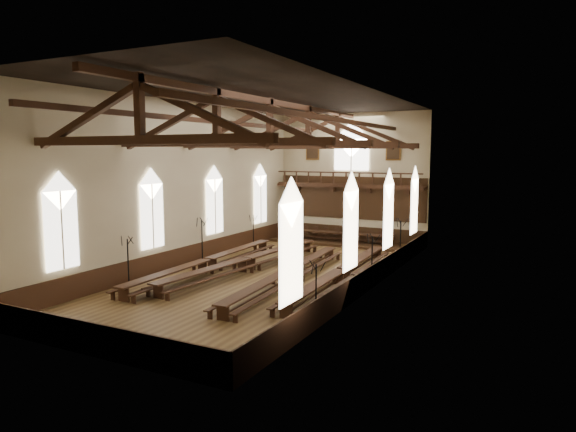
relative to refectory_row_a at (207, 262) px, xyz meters
name	(u,v)px	position (x,y,z in m)	size (l,w,h in m)	color
ground	(270,276)	(3.84, 0.74, -0.56)	(26.00, 26.00, 0.00)	brown
room_walls	(270,161)	(3.84, 0.74, 5.90)	(26.00, 26.00, 26.00)	beige
wainscot_band	(270,265)	(3.84, 0.74, 0.04)	(12.00, 26.00, 1.20)	#391D11
side_windows	(270,210)	(3.84, 0.74, 3.19)	(11.85, 19.80, 4.50)	silver
end_window	(351,149)	(3.84, 13.64, 6.67)	(2.80, 0.12, 3.80)	white
minstrels_gallery	(350,192)	(3.84, 13.40, 3.35)	(11.80, 1.24, 3.70)	#361B11
portraits	(351,151)	(3.84, 13.64, 6.54)	(7.75, 0.09, 1.45)	brown
roof_trusses	(270,129)	(3.84, 0.74, 7.66)	(11.70, 25.70, 2.80)	#361B11
refectory_row_a	(207,262)	(0.00, 0.00, 0.00)	(1.79, 14.55, 0.76)	#361B11
refectory_row_b	(247,261)	(2.00, 1.22, 0.02)	(2.23, 14.82, 0.78)	#361B11
refectory_row_c	(288,273)	(5.46, -0.26, -0.02)	(1.96, 14.36, 0.74)	#361B11
refectory_row_d	(341,272)	(7.97, 1.21, -0.01)	(1.75, 14.48, 0.75)	#361B11
dais	(343,243)	(3.81, 12.14, -0.46)	(11.40, 2.80, 0.19)	#391D11
high_table	(343,234)	(3.81, 12.14, 0.24)	(7.74, 1.21, 0.72)	#361B11
high_chairs	(347,234)	(3.81, 12.89, 0.13)	(7.64, 0.45, 0.91)	#361B11
candelabrum_left_near	(128,271)	(-1.71, -4.57, 0.24)	(0.79, 0.75, 2.63)	black
candelabrum_left_mid	(202,249)	(-1.71, 1.82, 0.32)	(0.78, 0.89, 2.89)	black
candelabrum_left_far	(253,237)	(-1.71, 8.09, 0.17)	(0.71, 0.71, 2.39)	black
candelabrum_right_near	(316,303)	(9.39, -5.31, 0.22)	(0.77, 0.72, 2.54)	black
candelabrum_right_mid	(372,267)	(9.39, 2.04, 0.25)	(0.74, 0.81, 2.63)	black
candelabrum_right_far	(400,249)	(9.39, 7.79, 0.30)	(0.76, 0.87, 2.83)	black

